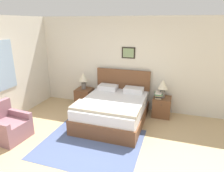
# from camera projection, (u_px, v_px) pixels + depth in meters

# --- Properties ---
(ground_plane) EXTENTS (16.00, 16.00, 0.00)m
(ground_plane) POSITION_uv_depth(u_px,v_px,m) (84.00, 171.00, 3.43)
(ground_plane) COLOR tan
(wall_back) EXTENTS (7.66, 0.09, 2.60)m
(wall_back) POSITION_uv_depth(u_px,v_px,m) (127.00, 64.00, 5.67)
(wall_back) COLOR silver
(wall_back) RESTS_ON ground_plane
(wall_left) EXTENTS (0.08, 5.29, 2.60)m
(wall_left) POSITION_uv_depth(u_px,v_px,m) (12.00, 69.00, 5.10)
(wall_left) COLOR silver
(wall_left) RESTS_ON ground_plane
(area_rug_main) EXTENTS (2.06, 1.77, 0.01)m
(area_rug_main) POSITION_uv_depth(u_px,v_px,m) (91.00, 143.00, 4.21)
(area_rug_main) COLOR #47567F
(area_rug_main) RESTS_ON ground_plane
(bed) EXTENTS (1.55, 1.92, 1.16)m
(bed) POSITION_uv_depth(u_px,v_px,m) (113.00, 109.00, 5.06)
(bed) COLOR brown
(bed) RESTS_ON ground_plane
(armchair) EXTENTS (0.78, 0.73, 0.79)m
(armchair) POSITION_uv_depth(u_px,v_px,m) (8.00, 127.00, 4.34)
(armchair) COLOR #8E606B
(armchair) RESTS_ON ground_plane
(nightstand_near_window) EXTENTS (0.47, 0.49, 0.53)m
(nightstand_near_window) POSITION_uv_depth(u_px,v_px,m) (84.00, 97.00, 6.07)
(nightstand_near_window) COLOR brown
(nightstand_near_window) RESTS_ON ground_plane
(nightstand_by_door) EXTENTS (0.47, 0.49, 0.53)m
(nightstand_by_door) POSITION_uv_depth(u_px,v_px,m) (162.00, 107.00, 5.39)
(nightstand_by_door) COLOR brown
(nightstand_by_door) RESTS_ON ground_plane
(table_lamp_near_window) EXTENTS (0.26, 0.26, 0.49)m
(table_lamp_near_window) POSITION_uv_depth(u_px,v_px,m) (83.00, 79.00, 5.90)
(table_lamp_near_window) COLOR slate
(table_lamp_near_window) RESTS_ON nightstand_near_window
(table_lamp_by_door) EXTENTS (0.26, 0.26, 0.49)m
(table_lamp_by_door) POSITION_uv_depth(u_px,v_px,m) (163.00, 86.00, 5.22)
(table_lamp_by_door) COLOR slate
(table_lamp_by_door) RESTS_ON nightstand_by_door
(book_thick_bottom) EXTENTS (0.19, 0.27, 0.03)m
(book_thick_bottom) POSITION_uv_depth(u_px,v_px,m) (158.00, 97.00, 5.29)
(book_thick_bottom) COLOR beige
(book_thick_bottom) RESTS_ON nightstand_by_door
(book_hardcover_middle) EXTENTS (0.19, 0.27, 0.03)m
(book_hardcover_middle) POSITION_uv_depth(u_px,v_px,m) (158.00, 96.00, 5.28)
(book_hardcover_middle) COLOR #232328
(book_hardcover_middle) RESTS_ON book_thick_bottom
(book_novel_upper) EXTENTS (0.18, 0.24, 0.03)m
(book_novel_upper) POSITION_uv_depth(u_px,v_px,m) (158.00, 95.00, 5.27)
(book_novel_upper) COLOR beige
(book_novel_upper) RESTS_ON book_hardcover_middle
(book_slim_near_top) EXTENTS (0.24, 0.30, 0.03)m
(book_slim_near_top) POSITION_uv_depth(u_px,v_px,m) (158.00, 94.00, 5.26)
(book_slim_near_top) COLOR #4C7551
(book_slim_near_top) RESTS_ON book_novel_upper
(book_paperback_top) EXTENTS (0.17, 0.26, 0.02)m
(book_paperback_top) POSITION_uv_depth(u_px,v_px,m) (159.00, 93.00, 5.25)
(book_paperback_top) COLOR silver
(book_paperback_top) RESTS_ON book_slim_near_top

